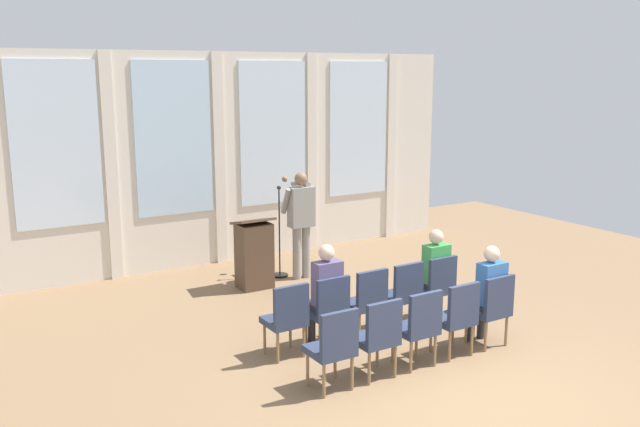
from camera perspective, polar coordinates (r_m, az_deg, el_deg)
ground_plane at (r=7.87m, az=11.50°, el=-14.19°), size 15.99×15.99×0.00m
rear_partition at (r=12.37m, az=-7.73°, el=4.78°), size 9.50×0.14×3.74m
speaker at (r=11.32m, az=-1.62°, el=-0.30°), size 0.51×0.69×1.79m
mic_stand at (r=11.59m, az=-3.37°, el=-3.62°), size 0.28×0.28×1.55m
lectern at (r=10.96m, az=-5.49°, el=-3.38°), size 0.60×0.48×1.16m
chair_r0_c0 at (r=8.31m, az=-2.76°, el=-8.48°), size 0.46×0.44×0.94m
chair_r0_c1 at (r=8.60m, az=0.70°, el=-7.78°), size 0.46×0.44×0.94m
audience_r0_c1 at (r=8.60m, az=0.42°, el=-6.37°), size 0.36×0.39×1.32m
chair_r0_c2 at (r=8.91m, az=3.93°, el=-7.09°), size 0.46×0.44×0.94m
chair_r0_c3 at (r=9.25m, az=6.92°, el=-6.44°), size 0.46×0.44×0.94m
chair_r0_c4 at (r=9.61m, az=9.69°, el=-5.82°), size 0.46×0.44×0.94m
audience_r0_c4 at (r=9.61m, az=9.40°, el=-4.63°), size 0.36×0.39×1.30m
chair_r1_c0 at (r=7.49m, az=1.14°, el=-10.84°), size 0.46×0.44×0.94m
chair_r1_c1 at (r=7.80m, az=4.84°, el=-9.93°), size 0.46×0.44×0.94m
chair_r1_c2 at (r=8.14m, az=8.22°, el=-9.05°), size 0.46×0.44×0.94m
chair_r1_c3 at (r=8.51m, az=11.30°, el=-8.23°), size 0.46×0.44×0.94m
chair_r1_c4 at (r=8.90m, az=14.11°, el=-7.45°), size 0.46×0.44×0.94m
audience_r1_c4 at (r=8.90m, az=13.79°, el=-6.17°), size 0.36×0.39×1.30m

